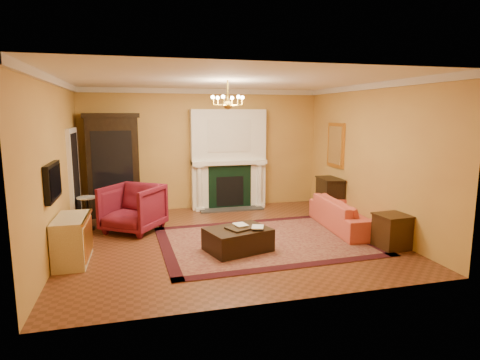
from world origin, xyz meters
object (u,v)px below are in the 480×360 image
object	(u,v)px
wingback_armchair	(133,206)
coral_sofa	(346,209)
leather_ottoman	(238,239)
china_cabinet	(113,167)
commode	(72,240)
console_table	(329,197)
end_table	(392,232)
pedestal_table	(87,211)

from	to	relation	value
wingback_armchair	coral_sofa	bearing A→B (deg)	22.25
wingback_armchair	leather_ottoman	size ratio (longest dim) A/B	1.01
china_cabinet	coral_sofa	distance (m)	5.39
commode	console_table	world-z (taller)	console_table
console_table	end_table	bearing A→B (deg)	-85.53
wingback_armchair	leather_ottoman	world-z (taller)	wingback_armchair
console_table	leather_ottoman	world-z (taller)	console_table
wingback_armchair	console_table	world-z (taller)	wingback_armchair
end_table	console_table	world-z (taller)	console_table
coral_sofa	wingback_armchair	bearing A→B (deg)	81.97
commode	leather_ottoman	world-z (taller)	commode
china_cabinet	commode	bearing A→B (deg)	-104.14
end_table	commode	bearing A→B (deg)	172.65
pedestal_table	console_table	world-z (taller)	console_table
commode	leather_ottoman	size ratio (longest dim) A/B	0.96
console_table	leather_ottoman	size ratio (longest dim) A/B	0.80
china_cabinet	leather_ottoman	distance (m)	4.02
commode	wingback_armchair	bearing A→B (deg)	59.74
wingback_armchair	console_table	distance (m)	4.57
coral_sofa	leather_ottoman	world-z (taller)	coral_sofa
coral_sofa	end_table	size ratio (longest dim) A/B	3.64
china_cabinet	coral_sofa	bearing A→B (deg)	-31.71
pedestal_table	commode	bearing A→B (deg)	-90.90
china_cabinet	wingback_armchair	world-z (taller)	china_cabinet
wingback_armchair	leather_ottoman	bearing A→B (deg)	-9.42
commode	end_table	size ratio (longest dim) A/B	1.72
coral_sofa	end_table	world-z (taller)	coral_sofa
wingback_armchair	commode	world-z (taller)	wingback_armchair
end_table	console_table	bearing A→B (deg)	88.64
commode	end_table	distance (m)	5.50
wingback_armchair	pedestal_table	bearing A→B (deg)	-166.76
pedestal_table	leather_ottoman	size ratio (longest dim) A/B	0.66
china_cabinet	console_table	size ratio (longest dim) A/B	2.72
coral_sofa	leather_ottoman	distance (m)	2.66
pedestal_table	china_cabinet	bearing A→B (deg)	66.59
wingback_armchair	pedestal_table	size ratio (longest dim) A/B	1.53
coral_sofa	end_table	xyz separation A→B (m)	(0.18, -1.31, -0.12)
wingback_armchair	end_table	distance (m)	5.04
pedestal_table	end_table	size ratio (longest dim) A/B	1.18
console_table	commode	bearing A→B (deg)	-155.79
coral_sofa	end_table	distance (m)	1.33
china_cabinet	end_table	size ratio (longest dim) A/B	3.90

